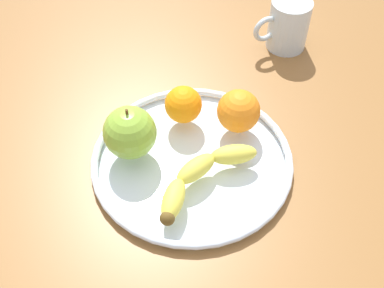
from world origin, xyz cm
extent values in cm
cube|color=brown|center=(0.00, 0.00, -2.00)|extent=(126.97, 126.97, 4.00)
cylinder|color=silver|center=(0.00, 0.00, 0.30)|extent=(30.78, 30.78, 0.60)
torus|color=silver|center=(0.00, 0.00, 1.20)|extent=(32.06, 32.06, 1.20)
ellipsoid|color=#DED144|center=(-5.47, 3.49, 3.35)|extent=(7.88, 5.06, 3.10)
ellipsoid|color=#DED144|center=(0.96, 3.54, 3.35)|extent=(7.89, 5.16, 3.10)
ellipsoid|color=#DED144|center=(6.24, 7.21, 3.35)|extent=(6.94, 7.65, 3.10)
ellipsoid|color=brown|center=(8.27, 9.79, 3.35)|extent=(2.94, 2.91, 2.17)
sphere|color=#85B234|center=(8.11, -5.16, 5.96)|extent=(8.33, 8.33, 8.33)
cylinder|color=#593819|center=(8.11, -5.16, 10.33)|extent=(0.44, 0.44, 1.20)
sphere|color=orange|center=(-9.53, -2.82, 5.32)|extent=(7.05, 7.05, 7.05)
sphere|color=orange|center=(-2.21, -8.26, 4.89)|extent=(6.19, 6.19, 6.19)
cylinder|color=silver|center=(-29.51, -19.62, 4.97)|extent=(7.80, 7.80, 9.94)
torus|color=silver|center=(-24.41, -19.62, 5.47)|extent=(5.37, 1.00, 5.37)
camera|label=1|loc=(20.02, 43.71, 61.52)|focal=45.48mm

